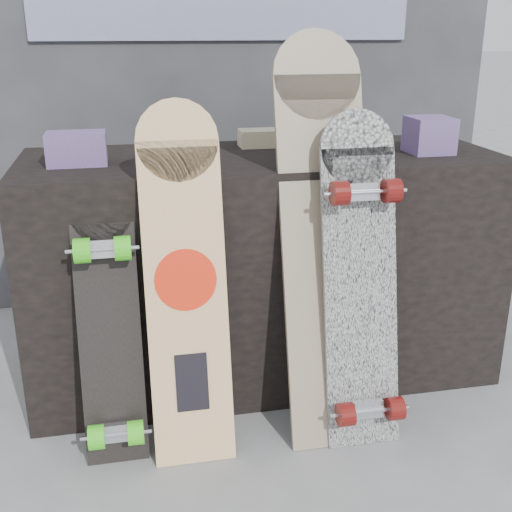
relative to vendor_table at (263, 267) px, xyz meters
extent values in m
plane|color=slate|center=(0.00, -0.50, -0.40)|extent=(60.00, 60.00, 0.00)
cube|color=black|center=(0.00, 0.00, 0.00)|extent=(1.60, 0.60, 0.80)
cube|color=#303034|center=(0.00, 0.85, 0.70)|extent=(2.40, 0.20, 2.20)
cube|color=#0F135A|center=(0.00, 0.74, 0.90)|extent=(1.60, 0.02, 0.30)
cube|color=#4E3B79|center=(-0.60, -0.04, 0.45)|extent=(0.18, 0.12, 0.10)
cube|color=#4E3B79|center=(0.56, -0.08, 0.46)|extent=(0.14, 0.14, 0.12)
cube|color=#D1B78C|center=(0.06, 0.16, 0.43)|extent=(0.22, 0.10, 0.06)
cube|color=beige|center=(-0.31, -0.40, 0.05)|extent=(0.23, 0.24, 0.91)
cylinder|color=beige|center=(-0.31, -0.29, 0.51)|extent=(0.23, 0.07, 0.23)
cylinder|color=red|center=(-0.31, -0.39, 0.13)|extent=(0.18, 0.05, 0.17)
cube|color=black|center=(-0.31, -0.46, -0.16)|extent=(0.09, 0.04, 0.16)
cube|color=beige|center=(0.12, -0.36, 0.14)|extent=(0.27, 0.33, 1.08)
cylinder|color=beige|center=(0.12, -0.20, 0.67)|extent=(0.27, 0.09, 0.26)
cube|color=silver|center=(0.20, -0.43, 0.04)|extent=(0.22, 0.21, 0.88)
cylinder|color=silver|center=(0.20, -0.34, 0.48)|extent=(0.22, 0.06, 0.22)
cube|color=silver|center=(0.20, -0.54, -0.27)|extent=(0.09, 0.04, 0.06)
cylinder|color=#5B0F0D|center=(0.13, -0.56, -0.26)|extent=(0.04, 0.07, 0.07)
cylinder|color=#5B0F0D|center=(0.28, -0.56, -0.26)|extent=(0.05, 0.07, 0.07)
cube|color=silver|center=(0.20, -0.41, 0.36)|extent=(0.09, 0.04, 0.06)
cylinder|color=#5B0F0D|center=(0.13, -0.42, 0.37)|extent=(0.04, 0.07, 0.07)
cylinder|color=#5B0F0D|center=(0.28, -0.42, 0.37)|extent=(0.05, 0.07, 0.07)
cube|color=black|center=(-0.53, -0.37, -0.04)|extent=(0.18, 0.19, 0.72)
cylinder|color=black|center=(-0.53, -0.29, 0.31)|extent=(0.18, 0.06, 0.18)
cube|color=silver|center=(-0.53, -0.48, -0.29)|extent=(0.09, 0.04, 0.06)
cylinder|color=#42D81E|center=(-0.59, -0.50, -0.29)|extent=(0.04, 0.07, 0.07)
cylinder|color=#42D81E|center=(-0.48, -0.50, -0.29)|extent=(0.05, 0.07, 0.07)
cube|color=silver|center=(-0.53, -0.35, 0.22)|extent=(0.09, 0.04, 0.06)
cylinder|color=#42D81E|center=(-0.59, -0.37, 0.23)|extent=(0.04, 0.07, 0.07)
cylinder|color=#42D81E|center=(-0.48, -0.37, 0.23)|extent=(0.05, 0.07, 0.07)
camera|label=1|loc=(-0.45, -2.08, 0.80)|focal=45.00mm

